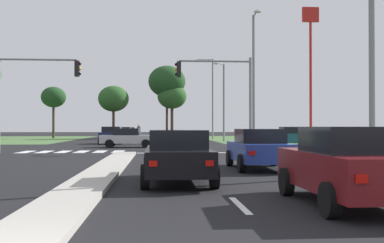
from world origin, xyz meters
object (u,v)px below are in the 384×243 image
object	(u,v)px
street_lamp_near	(375,35)
street_lamp_third	(223,98)
car_navy_near	(112,135)
car_silver_second	(128,138)
car_black_sixth	(178,156)
car_teal_third	(295,137)
car_red_fifth	(124,133)
street_lamp_second	(254,74)
pedestrian_at_median	(139,131)
car_grey_seventh	(129,132)
street_lamp_fourth	(211,95)
car_blue_eighth	(259,148)
treeline_fifth	(172,97)
fastfood_pole_sign	(310,46)
car_maroon_fourth	(349,165)
treeline_third	(113,99)
traffic_signal_near_left	(29,86)
treeline_second	(54,97)
treeline_fourth	(167,82)
traffic_signal_near_right	(223,87)

from	to	relation	value
street_lamp_near	street_lamp_third	size ratio (longest dim) A/B	0.98
car_navy_near	car_silver_second	distance (m)	7.76
car_black_sixth	car_silver_second	bearing A→B (deg)	97.23
car_teal_third	car_red_fifth	size ratio (longest dim) A/B	1.02
street_lamp_second	pedestrian_at_median	xyz separation A→B (m)	(-8.84, 10.01, -4.33)
car_grey_seventh	street_lamp_fourth	size ratio (longest dim) A/B	0.44
car_blue_eighth	street_lamp_fourth	size ratio (longest dim) A/B	0.40
car_navy_near	car_blue_eighth	size ratio (longest dim) A/B	1.08
street_lamp_third	treeline_fifth	bearing A→B (deg)	108.73
car_silver_second	fastfood_pole_sign	distance (m)	24.54
car_maroon_fourth	pedestrian_at_median	distance (m)	34.72
car_grey_seventh	pedestrian_at_median	size ratio (longest dim) A/B	2.70
car_black_sixth	street_lamp_fourth	size ratio (longest dim) A/B	0.43
street_lamp_fourth	street_lamp_second	bearing A→B (deg)	-89.59
street_lamp_fourth	treeline_third	world-z (taller)	street_lamp_fourth
traffic_signal_near_left	street_lamp_near	bearing A→B (deg)	-42.53
fastfood_pole_sign	treeline_second	xyz separation A→B (m)	(-30.62, 15.62, -4.73)
street_lamp_fourth	fastfood_pole_sign	world-z (taller)	fastfood_pole_sign
car_maroon_fourth	street_lamp_fourth	world-z (taller)	street_lamp_fourth
street_lamp_second	street_lamp_fourth	world-z (taller)	street_lamp_fourth
car_teal_third	street_lamp_third	world-z (taller)	street_lamp_third
street_lamp_near	treeline_fifth	size ratio (longest dim) A/B	1.09
treeline_fourth	car_maroon_fourth	bearing A→B (deg)	-87.29
car_black_sixth	fastfood_pole_sign	bearing A→B (deg)	65.67
car_red_fifth	traffic_signal_near_left	bearing A→B (deg)	83.57
treeline_third	treeline_fourth	world-z (taller)	treeline_fourth
street_lamp_third	fastfood_pole_sign	xyz separation A→B (m)	(9.45, -0.42, 5.60)
car_blue_eighth	traffic_signal_near_right	distance (m)	11.55
street_lamp_fourth	traffic_signal_near_left	bearing A→B (deg)	-115.48
treeline_second	car_silver_second	bearing A→B (deg)	-67.19
car_maroon_fourth	car_teal_third	bearing A→B (deg)	75.23
car_grey_seventh	street_lamp_near	world-z (taller)	street_lamp_near
street_lamp_fourth	fastfood_pole_sign	distance (m)	14.92
traffic_signal_near_left	treeline_fifth	xyz separation A→B (m)	(9.70, 35.27, 1.68)
car_red_fifth	treeline_fourth	distance (m)	10.18
treeline_third	treeline_fifth	distance (m)	8.29
car_maroon_fourth	street_lamp_third	world-z (taller)	street_lamp_third
car_maroon_fourth	street_lamp_near	xyz separation A→B (m)	(3.22, 5.42, 3.79)
car_black_sixth	traffic_signal_near_left	xyz separation A→B (m)	(-8.26, 15.00, 3.28)
car_grey_seventh	street_lamp_second	distance (m)	34.55
car_black_sixth	street_lamp_near	xyz separation A→B (m)	(6.54, 1.42, 3.83)
car_maroon_fourth	street_lamp_second	xyz separation A→B (m)	(3.20, 24.25, 4.66)
car_grey_seventh	treeline_fourth	size ratio (longest dim) A/B	0.45
street_lamp_near	pedestrian_at_median	world-z (taller)	street_lamp_near
car_red_fifth	street_lamp_third	distance (m)	15.69
street_lamp_third	treeline_fourth	distance (m)	16.39
car_red_fifth	car_grey_seventh	world-z (taller)	car_red_fifth
car_maroon_fourth	treeline_second	xyz separation A→B (m)	(-18.07, 54.74, 4.76)
traffic_signal_near_right	treeline_third	size ratio (longest dim) A/B	0.85
car_silver_second	treeline_third	size ratio (longest dim) A/B	0.62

